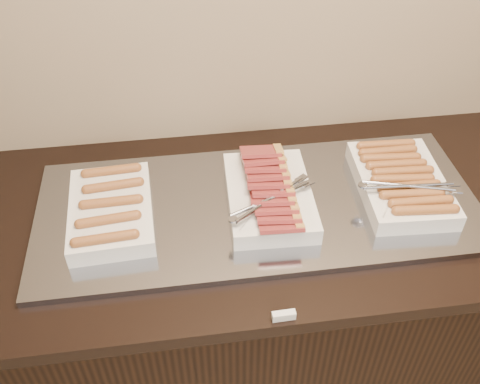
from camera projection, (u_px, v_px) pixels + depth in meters
name	position (u px, v px, depth m)	size (l,w,h in m)	color
counter	(260.00, 306.00, 1.77)	(2.06, 0.76, 0.90)	black
warming_tray	(258.00, 207.00, 1.46)	(1.20, 0.50, 0.02)	gray
dish_left	(111.00, 210.00, 1.40)	(0.23, 0.33, 0.07)	silver
dish_center	(269.00, 194.00, 1.43)	(0.26, 0.36, 0.10)	silver
dish_right	(401.00, 182.00, 1.47)	(0.27, 0.35, 0.08)	silver
label_holder	(284.00, 316.00, 1.20)	(0.05, 0.02, 0.02)	silver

